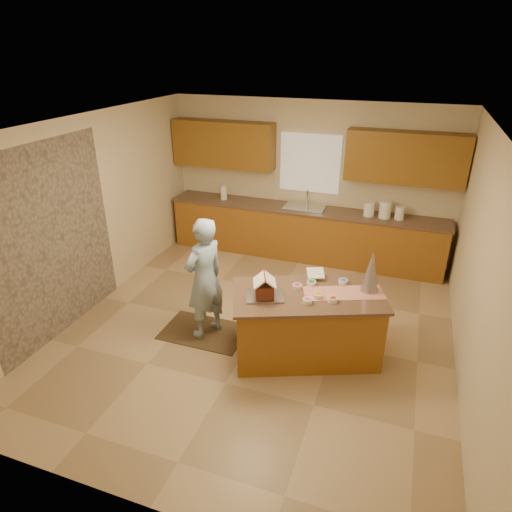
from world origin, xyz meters
name	(u,v)px	position (x,y,z in m)	size (l,w,h in m)	color
floor	(258,329)	(0.00, 0.00, 0.00)	(5.50, 5.50, 0.00)	tan
ceiling	(259,126)	(0.00, 0.00, 2.70)	(5.50, 5.50, 0.00)	silver
wall_back	(310,180)	(0.00, 2.75, 1.35)	(5.50, 5.50, 0.00)	beige
wall_front	(131,383)	(0.00, -2.75, 1.35)	(5.50, 5.50, 0.00)	beige
wall_left	(90,215)	(-2.50, 0.00, 1.35)	(5.50, 5.50, 0.00)	beige
wall_right	(480,269)	(2.50, 0.00, 1.35)	(5.50, 5.50, 0.00)	beige
stone_accent	(51,243)	(-2.48, -0.80, 1.25)	(2.50, 2.50, 0.00)	gray
window_curtain	(310,163)	(0.00, 2.72, 1.65)	(1.05, 0.03, 1.00)	white
back_counter_base	(303,234)	(0.00, 2.45, 0.44)	(4.80, 0.60, 0.88)	#93501E
back_counter_top	(304,209)	(0.00, 2.45, 0.90)	(4.85, 0.63, 0.04)	brown
upper_cabinet_left	(223,144)	(-1.55, 2.57, 1.90)	(1.85, 0.35, 0.80)	brown
upper_cabinet_right	(406,158)	(1.55, 2.57, 1.90)	(1.85, 0.35, 0.80)	brown
sink	(304,210)	(0.00, 2.45, 0.89)	(0.70, 0.45, 0.12)	silver
faucet	(307,198)	(0.00, 2.63, 1.06)	(0.03, 0.03, 0.28)	silver
island_base	(306,326)	(0.73, -0.30, 0.41)	(1.69, 0.84, 0.83)	#93501E
island_top	(308,295)	(0.73, -0.30, 0.84)	(1.76, 0.92, 0.04)	brown
table_runner	(344,293)	(1.12, -0.14, 0.87)	(0.94, 0.34, 0.01)	red
baking_tray	(264,296)	(0.26, -0.53, 0.88)	(0.43, 0.32, 0.02)	silver
cookbook	(316,273)	(0.72, 0.08, 0.95)	(0.21, 0.02, 0.17)	white
tinsel_tree	(371,271)	(1.39, 0.02, 1.12)	(0.21, 0.21, 0.52)	silver
rug	(204,332)	(-0.66, -0.31, 0.01)	(1.10, 0.72, 0.01)	black
boy	(204,279)	(-0.61, -0.31, 0.83)	(0.59, 0.39, 1.63)	#8CA9C7
canister_a	(369,209)	(1.10, 2.45, 1.04)	(0.17, 0.17, 0.24)	white
canister_b	(385,210)	(1.35, 2.45, 1.06)	(0.19, 0.19, 0.28)	white
canister_c	(400,213)	(1.58, 2.45, 1.03)	(0.15, 0.15, 0.21)	white
paper_towel	(224,192)	(-1.52, 2.45, 1.05)	(0.12, 0.12, 0.26)	white
gingerbread_house	(265,288)	(0.26, -0.53, 0.99)	(0.34, 0.34, 0.26)	brown
candy_bowls	(318,291)	(0.83, -0.24, 0.89)	(0.61, 0.70, 0.05)	yellow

